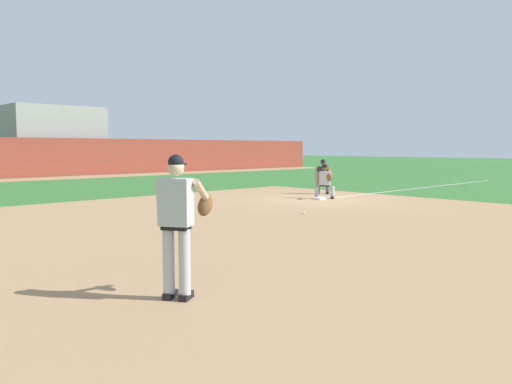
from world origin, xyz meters
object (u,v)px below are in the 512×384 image
(first_base_bag, at_px, (319,198))
(first_baseman, at_px, (325,180))
(baseball, at_px, (304,213))
(pitcher, at_px, (178,218))
(umpire, at_px, (323,175))

(first_base_bag, bearing_deg, first_baseman, 7.73)
(baseball, xyz_separation_m, pitcher, (-7.42, -4.34, 1.02))
(baseball, height_order, pitcher, pitcher)
(pitcher, bearing_deg, first_base_bag, 31.22)
(first_base_bag, relative_size, first_baseman, 0.28)
(umpire, bearing_deg, pitcher, -148.15)
(baseball, relative_size, umpire, 0.05)
(baseball, relative_size, pitcher, 0.04)
(first_base_bag, height_order, umpire, umpire)
(umpire, bearing_deg, first_base_bag, -144.69)
(first_base_bag, distance_m, baseball, 4.17)
(first_base_bag, xyz_separation_m, baseball, (-3.50, -2.28, -0.01))
(pitcher, distance_m, umpire, 15.09)
(first_base_bag, relative_size, pitcher, 0.20)
(first_base_bag, relative_size, baseball, 5.14)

